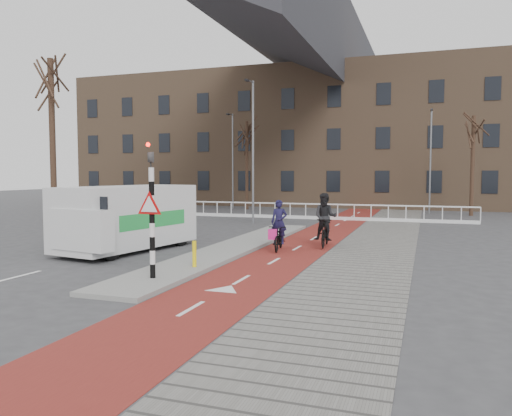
% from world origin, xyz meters
% --- Properties ---
extents(ground, '(120.00, 120.00, 0.00)m').
position_xyz_m(ground, '(0.00, 0.00, 0.00)').
color(ground, '#38383A').
rests_on(ground, ground).
extents(bike_lane, '(2.50, 60.00, 0.01)m').
position_xyz_m(bike_lane, '(1.50, 10.00, 0.01)').
color(bike_lane, maroon).
rests_on(bike_lane, ground).
extents(sidewalk, '(3.00, 60.00, 0.01)m').
position_xyz_m(sidewalk, '(4.30, 10.00, 0.01)').
color(sidewalk, slate).
rests_on(sidewalk, ground).
extents(curb_island, '(1.80, 16.00, 0.12)m').
position_xyz_m(curb_island, '(-0.70, 4.00, 0.06)').
color(curb_island, gray).
rests_on(curb_island, ground).
extents(traffic_signal, '(0.80, 0.80, 3.68)m').
position_xyz_m(traffic_signal, '(-0.60, -2.02, 1.99)').
color(traffic_signal, black).
rests_on(traffic_signal, curb_island).
extents(bollard, '(0.12, 0.12, 0.76)m').
position_xyz_m(bollard, '(-0.24, -0.26, 0.50)').
color(bollard, yellow).
rests_on(bollard, curb_island).
extents(cyclist_near, '(0.89, 1.85, 1.87)m').
position_xyz_m(cyclist_near, '(1.01, 4.23, 0.63)').
color(cyclist_near, black).
rests_on(cyclist_near, bike_lane).
extents(cyclist_far, '(0.94, 1.98, 2.08)m').
position_xyz_m(cyclist_far, '(2.45, 5.67, 0.87)').
color(cyclist_far, black).
rests_on(cyclist_far, bike_lane).
extents(van, '(3.11, 5.83, 2.38)m').
position_xyz_m(van, '(-4.26, 2.42, 1.25)').
color(van, silver).
rests_on(van, ground).
extents(railing, '(28.00, 0.10, 0.99)m').
position_xyz_m(railing, '(-5.00, 17.00, 0.31)').
color(railing, silver).
rests_on(railing, ground).
extents(townhouse_row, '(46.00, 10.00, 15.90)m').
position_xyz_m(townhouse_row, '(-3.00, 32.00, 7.81)').
color(townhouse_row, '#7F6047').
rests_on(townhouse_row, ground).
extents(tree_left, '(0.31, 0.31, 8.60)m').
position_xyz_m(tree_left, '(-11.88, 7.38, 4.30)').
color(tree_left, '#321F16').
rests_on(tree_left, ground).
extents(tree_mid, '(0.24, 0.24, 6.89)m').
position_xyz_m(tree_mid, '(-7.31, 23.62, 3.45)').
color(tree_mid, '#321F16').
rests_on(tree_mid, ground).
extents(tree_right, '(0.26, 0.26, 6.66)m').
position_xyz_m(tree_right, '(8.97, 22.96, 3.33)').
color(tree_right, '#321F16').
rests_on(tree_right, ground).
extents(streetlight_near, '(0.12, 0.12, 8.03)m').
position_xyz_m(streetlight_near, '(-3.23, 13.46, 4.02)').
color(streetlight_near, slate).
rests_on(streetlight_near, ground).
extents(streetlight_left, '(0.12, 0.12, 7.58)m').
position_xyz_m(streetlight_left, '(-8.65, 24.00, 3.79)').
color(streetlight_left, slate).
rests_on(streetlight_left, ground).
extents(streetlight_right, '(0.12, 0.12, 7.33)m').
position_xyz_m(streetlight_right, '(6.32, 24.02, 3.66)').
color(streetlight_right, slate).
rests_on(streetlight_right, ground).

